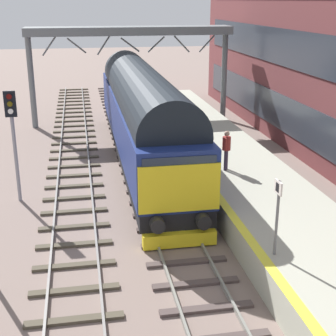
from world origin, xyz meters
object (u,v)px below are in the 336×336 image
object	(u,v)px
signal_post_far	(13,132)
waiting_passenger	(226,147)
platform_number_sign	(277,207)
diesel_locomotive	(142,113)

from	to	relation	value
signal_post_far	waiting_passenger	distance (m)	8.45
signal_post_far	waiting_passenger	size ratio (longest dim) A/B	2.71
platform_number_sign	waiting_passenger	size ratio (longest dim) A/B	1.32
diesel_locomotive	signal_post_far	distance (m)	6.88
diesel_locomotive	waiting_passenger	xyz separation A→B (m)	(2.85, -4.64, -0.49)
platform_number_sign	waiting_passenger	distance (m)	7.22
diesel_locomotive	signal_post_far	size ratio (longest dim) A/B	4.14
diesel_locomotive	waiting_passenger	size ratio (longest dim) A/B	11.22
platform_number_sign	waiting_passenger	world-z (taller)	platform_number_sign
platform_number_sign	waiting_passenger	xyz separation A→B (m)	(0.75, 7.17, -0.44)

